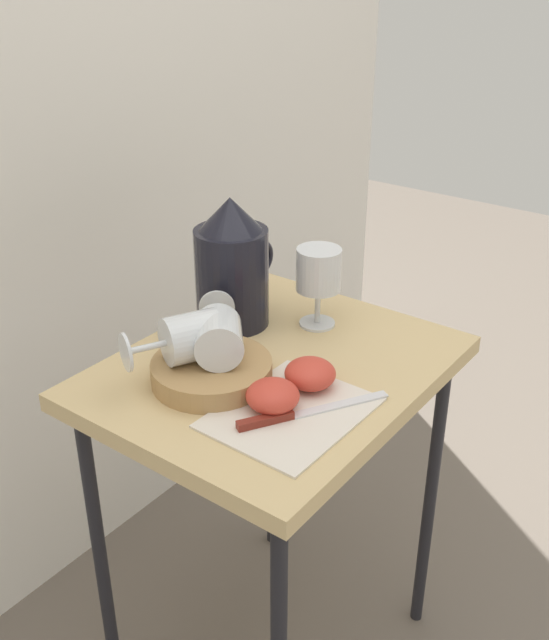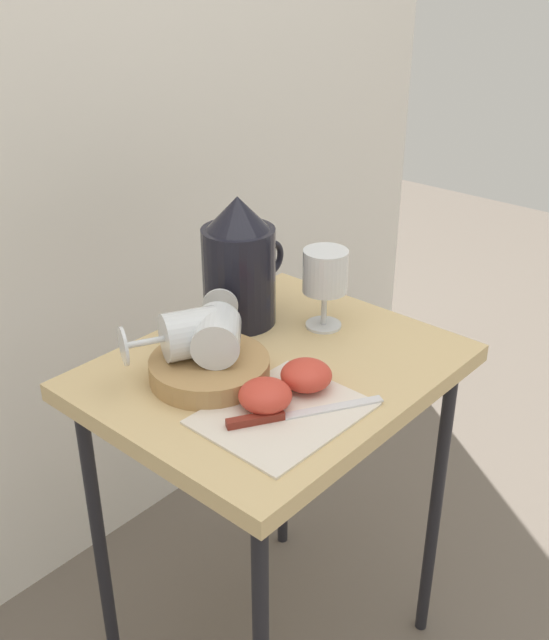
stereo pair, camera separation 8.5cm
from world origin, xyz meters
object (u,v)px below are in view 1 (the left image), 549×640
wine_glass_tipped_near (218,336)px  apple_half_left (273,396)px  basket_tray (212,371)px  knife (292,415)px  table (274,399)px  apple_half_right (310,374)px  wine_glass_tipped_far (189,338)px  pitcher (232,274)px  wine_glass_upright (319,274)px

wine_glass_tipped_near → apple_half_left: wine_glass_tipped_near is taller
basket_tray → wine_glass_tipped_near: bearing=-4.1°
knife → wine_glass_tipped_near: bearing=79.9°
wine_glass_tipped_near → knife: size_ratio=0.74×
table → wine_glass_tipped_near: size_ratio=4.31×
wine_glass_tipped_near → apple_half_right: (0.06, -0.13, -0.05)m
wine_glass_tipped_near → basket_tray: bearing=175.9°
wine_glass_tipped_near → wine_glass_tipped_far: (-0.03, 0.03, 0.00)m
wine_glass_tipped_far → knife: bearing=-89.2°
pitcher → knife: 0.33m
basket_tray → wine_glass_tipped_near: size_ratio=1.20×
pitcher → knife: (-0.19, -0.26, -0.09)m
table → wine_glass_upright: 0.23m
basket_tray → wine_glass_tipped_far: bearing=114.2°
wine_glass_upright → wine_glass_tipped_near: wine_glass_upright is taller
table → pitcher: (0.07, 0.15, 0.16)m
pitcher → wine_glass_upright: 0.15m
pitcher → knife: size_ratio=1.10×
basket_tray → apple_half_left: bearing=-94.1°
knife → table: bearing=45.6°
wine_glass_upright → wine_glass_tipped_near: size_ratio=0.92×
wine_glass_tipped_far → apple_half_right: bearing=-61.8°
table → knife: size_ratio=3.17×
basket_tray → apple_half_right: apple_half_right is taller
wine_glass_upright → knife: bearing=-153.2°
wine_glass_tipped_far → pitcher: bearing=20.5°
apple_half_right → basket_tray: bearing=119.1°
wine_glass_tipped_far → apple_half_left: 0.16m
table → basket_tray: basket_tray is taller
pitcher → wine_glass_upright: (0.08, -0.13, 0.00)m
wine_glass_upright → pitcher: bearing=123.2°
wine_glass_tipped_near → wine_glass_tipped_far: bearing=134.2°
basket_tray → pitcher: bearing=30.0°
table → apple_half_right: apple_half_right is taller
table → wine_glass_tipped_near: bearing=151.5°
wine_glass_tipped_far → knife: 0.20m
basket_tray → apple_half_left: size_ratio=2.40×
basket_tray → wine_glass_tipped_far: (-0.01, 0.03, 0.06)m
basket_tray → apple_half_right: 0.15m
basket_tray → wine_glass_tipped_far: 0.07m
wine_glass_tipped_far → knife: size_ratio=0.77×
basket_tray → apple_half_right: bearing=-60.9°
wine_glass_tipped_near → apple_half_left: bearing=-101.9°
basket_tray → wine_glass_upright: wine_glass_upright is taller
wine_glass_tipped_far → apple_half_right: wine_glass_tipped_far is taller
apple_half_left → pitcher: bearing=50.9°
apple_half_left → basket_tray: bearing=85.9°
pitcher → wine_glass_tipped_near: bearing=-147.1°
wine_glass_upright → apple_half_right: wine_glass_upright is taller
knife → basket_tray: bearing=86.0°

